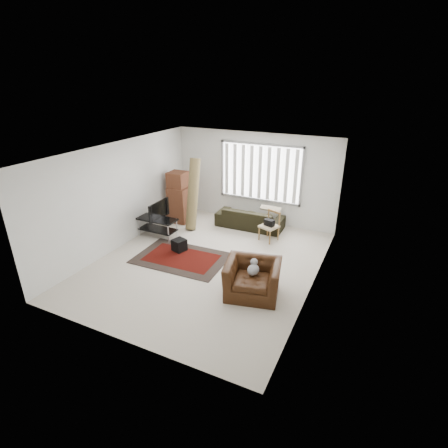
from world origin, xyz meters
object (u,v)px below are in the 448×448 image
at_px(sofa, 250,215).
at_px(tv_stand, 157,223).
at_px(side_chair, 270,225).
at_px(armchair, 253,276).
at_px(moving_boxes, 179,199).

bearing_deg(sofa, tv_stand, 38.35).
distance_m(tv_stand, sofa, 2.70).
bearing_deg(tv_stand, side_chair, 21.48).
height_order(tv_stand, sofa, sofa).
bearing_deg(armchair, sofa, 99.44).
height_order(moving_boxes, side_chair, moving_boxes).
bearing_deg(side_chair, sofa, 162.83).
distance_m(moving_boxes, side_chair, 2.96).
xyz_separation_m(side_chair, armchair, (0.52, -2.58, -0.04)).
height_order(sofa, armchair, armchair).
bearing_deg(sofa, armchair, 111.04).
bearing_deg(moving_boxes, side_chair, -2.02).
height_order(sofa, side_chair, side_chair).
bearing_deg(moving_boxes, tv_stand, -86.82).
distance_m(moving_boxes, sofa, 2.22).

